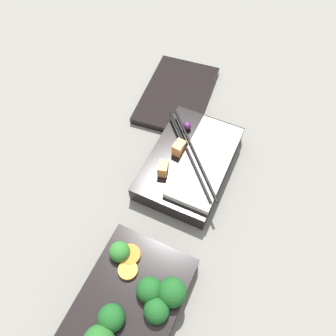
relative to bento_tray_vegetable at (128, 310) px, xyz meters
The scene contains 4 objects.
ground_plane 0.15m from the bento_tray_vegetable, ahead, with size 3.00×3.00×0.00m, color slate.
bento_tray_vegetable is the anchor object (origin of this frame).
bento_tray_rice 0.27m from the bento_tray_vegetable, ahead, with size 0.21×0.15×0.06m.
bento_lid 0.45m from the bento_tray_vegetable, 14.81° to the left, with size 0.21×0.14×0.02m, color black.
Camera 1 is at (-0.19, -0.10, 0.53)m, focal length 35.00 mm.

